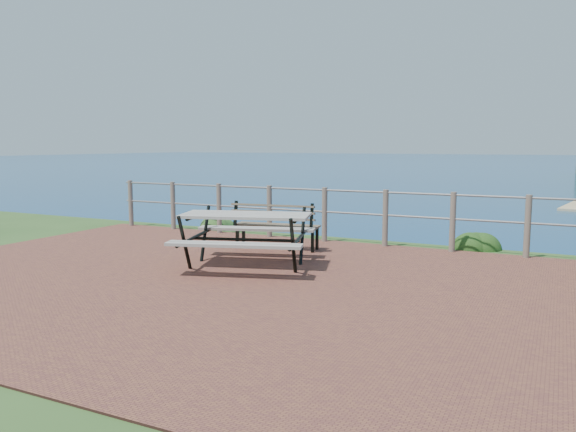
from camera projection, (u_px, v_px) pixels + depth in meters
name	position (u px, v px, depth m)	size (l,w,h in m)	color
ground	(228.00, 282.00, 7.41)	(10.00, 7.00, 0.12)	brown
ocean	(550.00, 150.00, 185.73)	(1200.00, 1200.00, 0.00)	navy
safety_railing	(325.00, 212.00, 10.32)	(9.40, 0.10, 1.00)	#6B5B4C
picnic_table	(246.00, 234.00, 8.18)	(1.99, 1.55, 0.78)	gray
park_bench	(277.00, 218.00, 9.59)	(1.50, 0.55, 0.83)	brown
shrub_lip_west	(218.00, 228.00, 12.10)	(0.68, 0.68, 0.39)	#28501E
shrub_lip_east	(472.00, 249.00, 9.74)	(0.68, 0.68, 0.39)	#1F3E13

